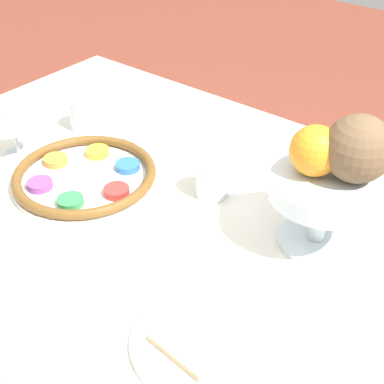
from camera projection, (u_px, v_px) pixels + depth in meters
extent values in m
cube|color=silver|center=(134.00, 360.00, 1.18)|extent=(1.24, 1.06, 0.77)
cylinder|color=silver|center=(86.00, 180.00, 1.06)|extent=(0.28, 0.28, 0.01)
torus|color=brown|center=(85.00, 174.00, 1.05)|extent=(0.28, 0.28, 0.02)
cylinder|color=red|center=(117.00, 191.00, 1.01)|extent=(0.05, 0.05, 0.01)
cylinder|color=#2D6BB7|center=(128.00, 166.00, 1.08)|extent=(0.05, 0.05, 0.01)
cylinder|color=gold|center=(97.00, 152.00, 1.12)|extent=(0.05, 0.05, 0.01)
cylinder|color=orange|center=(56.00, 160.00, 1.10)|extent=(0.05, 0.05, 0.01)
cylinder|color=#844299|center=(40.00, 184.00, 1.03)|extent=(0.05, 0.05, 0.01)
cylinder|color=#33934C|center=(70.00, 201.00, 0.98)|extent=(0.05, 0.05, 0.01)
cylinder|color=silver|center=(19.00, 153.00, 1.15)|extent=(0.06, 0.06, 0.00)
cylinder|color=silver|center=(16.00, 141.00, 1.13)|extent=(0.01, 0.01, 0.06)
cone|color=silver|center=(10.00, 113.00, 1.09)|extent=(0.08, 0.08, 0.07)
cylinder|color=silver|center=(315.00, 239.00, 0.92)|extent=(0.13, 0.13, 0.01)
cylinder|color=silver|center=(319.00, 217.00, 0.89)|extent=(0.03, 0.03, 0.09)
cylinder|color=silver|center=(324.00, 187.00, 0.85)|extent=(0.18, 0.18, 0.03)
sphere|color=orange|center=(315.00, 151.00, 0.84)|extent=(0.08, 0.08, 0.08)
sphere|color=brown|center=(358.00, 149.00, 0.82)|extent=(0.11, 0.11, 0.11)
cylinder|color=silver|center=(197.00, 342.00, 0.74)|extent=(0.19, 0.19, 0.01)
cube|color=#D1B784|center=(197.00, 338.00, 0.74)|extent=(0.10, 0.10, 0.01)
cylinder|color=silver|center=(84.00, 115.00, 1.22)|extent=(0.06, 0.06, 0.07)
cylinder|color=silver|center=(212.00, 180.00, 1.01)|extent=(0.06, 0.06, 0.07)
cube|color=silver|center=(152.00, 127.00, 1.24)|extent=(0.03, 0.17, 0.01)
cube|color=silver|center=(161.00, 131.00, 1.23)|extent=(0.04, 0.17, 0.01)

